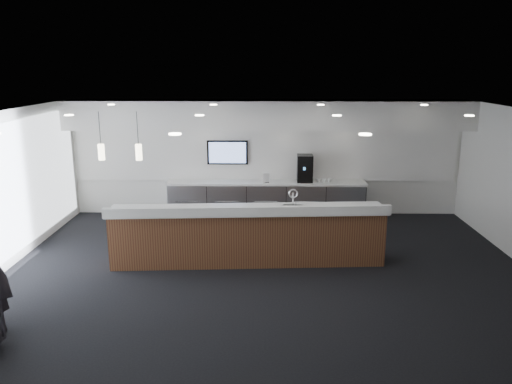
{
  "coord_description": "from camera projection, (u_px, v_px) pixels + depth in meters",
  "views": [
    {
      "loc": [
        -0.09,
        -8.77,
        3.8
      ],
      "look_at": [
        -0.23,
        1.3,
        1.26
      ],
      "focal_mm": 35.0,
      "sensor_mm": 36.0,
      "label": 1
    }
  ],
  "objects": [
    {
      "name": "cup_3",
      "position": [
        313.0,
        180.0,
        12.63
      ],
      "size": [
        0.13,
        0.13,
        0.09
      ],
      "primitive_type": "imported",
      "rotation": [
        0.0,
        0.0,
        1.94
      ],
      "color": "white",
      "rests_on": "back_credenza"
    },
    {
      "name": "info_sign_right",
      "position": [
        303.0,
        177.0,
        12.59
      ],
      "size": [
        0.2,
        0.06,
        0.26
      ],
      "primitive_type": "cube",
      "rotation": [
        0.0,
        0.0,
        0.23
      ],
      "color": "white",
      "rests_on": "back_credenza"
    },
    {
      "name": "wall_tv",
      "position": [
        228.0,
        152.0,
        12.83
      ],
      "size": [
        1.05,
        0.08,
        0.62
      ],
      "color": "black",
      "rests_on": "back_wall"
    },
    {
      "name": "ground",
      "position": [
        267.0,
        273.0,
        9.43
      ],
      "size": [
        10.0,
        10.0,
        0.0
      ],
      "primitive_type": "plane",
      "color": "black",
      "rests_on": "ground"
    },
    {
      "name": "cup_0",
      "position": [
        330.0,
        180.0,
        12.63
      ],
      "size": [
        0.1,
        0.1,
        0.09
      ],
      "primitive_type": "imported",
      "color": "white",
      "rests_on": "back_credenza"
    },
    {
      "name": "cup_2",
      "position": [
        318.0,
        180.0,
        12.63
      ],
      "size": [
        0.12,
        0.12,
        0.09
      ],
      "primitive_type": "imported",
      "rotation": [
        0.0,
        0.0,
        1.29
      ],
      "color": "white",
      "rests_on": "back_credenza"
    },
    {
      "name": "cup_5",
      "position": [
        302.0,
        180.0,
        12.64
      ],
      "size": [
        0.11,
        0.11,
        0.09
      ],
      "primitive_type": "imported",
      "rotation": [
        0.0,
        0.0,
        3.23
      ],
      "color": "white",
      "rests_on": "back_credenza"
    },
    {
      "name": "back_wall",
      "position": [
        266.0,
        158.0,
        12.94
      ],
      "size": [
        10.0,
        0.02,
        3.0
      ],
      "primitive_type": "cube",
      "color": "white",
      "rests_on": "ground"
    },
    {
      "name": "cup_4",
      "position": [
        307.0,
        180.0,
        12.64
      ],
      "size": [
        0.13,
        0.13,
        0.09
      ],
      "primitive_type": "imported",
      "rotation": [
        0.0,
        0.0,
        2.58
      ],
      "color": "white",
      "rests_on": "back_credenza"
    },
    {
      "name": "service_counter",
      "position": [
        248.0,
        235.0,
        9.84
      ],
      "size": [
        5.43,
        1.19,
        1.49
      ],
      "rotation": [
        0.0,
        0.0,
        0.06
      ],
      "color": "#4D2819",
      "rests_on": "ground"
    },
    {
      "name": "back_credenza",
      "position": [
        266.0,
        199.0,
        12.84
      ],
      "size": [
        5.06,
        0.66,
        0.95
      ],
      "color": "#9B9FA4",
      "rests_on": "ground"
    },
    {
      "name": "coffee_machine",
      "position": [
        305.0,
        168.0,
        12.65
      ],
      "size": [
        0.4,
        0.52,
        0.68
      ],
      "rotation": [
        0.0,
        0.0,
        -0.02
      ],
      "color": "black",
      "rests_on": "back_credenza"
    },
    {
      "name": "info_sign_left",
      "position": [
        266.0,
        178.0,
        12.57
      ],
      "size": [
        0.17,
        0.07,
        0.24
      ],
      "primitive_type": "cube",
      "rotation": [
        0.0,
        0.0,
        0.28
      ],
      "color": "white",
      "rests_on": "back_credenza"
    },
    {
      "name": "ceiling",
      "position": [
        268.0,
        114.0,
        8.7
      ],
      "size": [
        10.0,
        8.0,
        0.02
      ],
      "primitive_type": "cube",
      "color": "black",
      "rests_on": "back_wall"
    },
    {
      "name": "pendant_left",
      "position": [
        144.0,
        149.0,
        9.69
      ],
      "size": [
        0.12,
        0.12,
        0.3
      ],
      "primitive_type": "cylinder",
      "color": "#F3E8BE",
      "rests_on": "ceiling"
    },
    {
      "name": "alcove_panel",
      "position": [
        266.0,
        154.0,
        12.89
      ],
      "size": [
        9.8,
        0.06,
        1.4
      ],
      "primitive_type": "cube",
      "color": "white",
      "rests_on": "back_wall"
    },
    {
      "name": "pendant_right",
      "position": [
        108.0,
        148.0,
        9.7
      ],
      "size": [
        0.12,
        0.12,
        0.3
      ],
      "primitive_type": "cylinder",
      "color": "#F3E8BE",
      "rests_on": "ceiling"
    },
    {
      "name": "ceiling_can_lights",
      "position": [
        268.0,
        115.0,
        8.71
      ],
      "size": [
        7.0,
        5.0,
        0.02
      ],
      "primitive_type": null,
      "color": "white",
      "rests_on": "ceiling"
    },
    {
      "name": "soffit_bulkhead",
      "position": [
        267.0,
        115.0,
        12.23
      ],
      "size": [
        10.0,
        0.9,
        0.7
      ],
      "primitive_type": "cube",
      "color": "white",
      "rests_on": "back_wall"
    },
    {
      "name": "cup_1",
      "position": [
        324.0,
        180.0,
        12.63
      ],
      "size": [
        0.14,
        0.14,
        0.09
      ],
      "primitive_type": "imported",
      "rotation": [
        0.0,
        0.0,
        0.65
      ],
      "color": "white",
      "rests_on": "back_credenza"
    }
  ]
}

